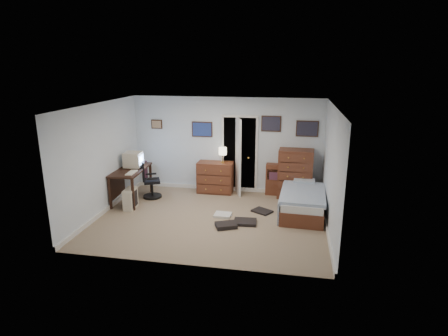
% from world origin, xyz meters
% --- Properties ---
extents(floor, '(5.00, 4.00, 0.02)m').
position_xyz_m(floor, '(0.00, 0.00, -0.01)').
color(floor, gray).
rests_on(floor, ground).
extents(computer_desk, '(0.72, 1.44, 0.81)m').
position_xyz_m(computer_desk, '(-2.30, 0.81, 0.62)').
color(computer_desk, black).
rests_on(computer_desk, floor).
extents(crt_monitor, '(0.44, 0.41, 0.39)m').
position_xyz_m(crt_monitor, '(-2.18, 0.97, 1.01)').
color(crt_monitor, beige).
rests_on(crt_monitor, computer_desk).
extents(keyboard, '(0.19, 0.44, 0.03)m').
position_xyz_m(keyboard, '(-2.02, 0.47, 0.82)').
color(keyboard, beige).
rests_on(keyboard, computer_desk).
extents(pc_tower, '(0.25, 0.46, 0.49)m').
position_xyz_m(pc_tower, '(-2.00, 0.27, 0.24)').
color(pc_tower, beige).
rests_on(pc_tower, floor).
extents(office_chair, '(0.62, 0.62, 0.97)m').
position_xyz_m(office_chair, '(-1.82, 1.06, 0.37)').
color(office_chair, black).
rests_on(office_chair, floor).
extents(media_stack, '(0.15, 0.15, 0.72)m').
position_xyz_m(media_stack, '(-2.32, 2.07, 0.36)').
color(media_stack, maroon).
rests_on(media_stack, floor).
extents(low_dresser, '(0.93, 0.47, 0.82)m').
position_xyz_m(low_dresser, '(-0.26, 1.77, 0.41)').
color(low_dresser, brown).
rests_on(low_dresser, floor).
extents(table_lamp, '(0.21, 0.21, 0.40)m').
position_xyz_m(table_lamp, '(-0.06, 1.77, 1.12)').
color(table_lamp, gold).
rests_on(table_lamp, low_dresser).
extents(doorway, '(0.96, 1.12, 2.05)m').
position_xyz_m(doorway, '(0.35, 2.27, 1.00)').
color(doorway, black).
rests_on(doorway, floor).
extents(tall_dresser, '(0.88, 0.54, 1.26)m').
position_xyz_m(tall_dresser, '(1.81, 1.75, 0.63)').
color(tall_dresser, brown).
rests_on(tall_dresser, floor).
extents(headboard_bookcase, '(0.93, 0.26, 0.83)m').
position_xyz_m(headboard_bookcase, '(1.53, 1.86, 0.44)').
color(headboard_bookcase, brown).
rests_on(headboard_bookcase, floor).
extents(bed, '(1.06, 1.86, 0.60)m').
position_xyz_m(bed, '(1.99, 0.73, 0.28)').
color(bed, brown).
rests_on(bed, floor).
extents(wall_posters, '(4.38, 0.04, 0.60)m').
position_xyz_m(wall_posters, '(0.57, 1.98, 1.75)').
color(wall_posters, '#331E11').
rests_on(wall_posters, floor).
extents(floor_clutter, '(1.31, 1.46, 0.09)m').
position_xyz_m(floor_clutter, '(0.61, -0.02, 0.03)').
color(floor_clutter, silver).
rests_on(floor_clutter, floor).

